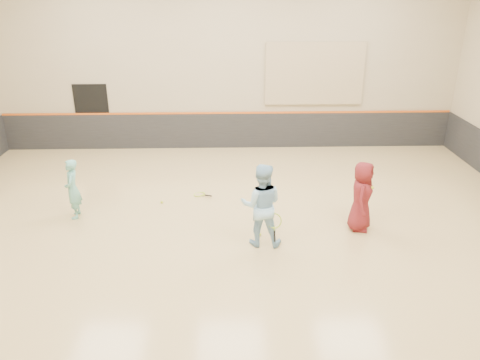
{
  "coord_description": "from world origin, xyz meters",
  "views": [
    {
      "loc": [
        -0.05,
        -9.22,
        5.24
      ],
      "look_at": [
        0.22,
        0.4,
        1.15
      ],
      "focal_mm": 35.0,
      "sensor_mm": 36.0,
      "label": 1
    }
  ],
  "objects_px": {
    "instructor": "(261,205)",
    "spare_racket": "(199,192)",
    "young_man": "(362,196)",
    "girl": "(73,189)"
  },
  "relations": [
    {
      "from": "instructor",
      "to": "spare_racket",
      "type": "distance_m",
      "value": 3.05
    },
    {
      "from": "instructor",
      "to": "young_man",
      "type": "relative_size",
      "value": 1.13
    },
    {
      "from": "instructor",
      "to": "spare_racket",
      "type": "xyz_separation_m",
      "value": [
        -1.46,
        2.54,
        -0.85
      ]
    },
    {
      "from": "instructor",
      "to": "spare_racket",
      "type": "height_order",
      "value": "instructor"
    },
    {
      "from": "instructor",
      "to": "young_man",
      "type": "bearing_deg",
      "value": -159.53
    },
    {
      "from": "girl",
      "to": "instructor",
      "type": "relative_size",
      "value": 0.79
    },
    {
      "from": "girl",
      "to": "spare_racket",
      "type": "xyz_separation_m",
      "value": [
        2.91,
        1.17,
        -0.66
      ]
    },
    {
      "from": "girl",
      "to": "spare_racket",
      "type": "relative_size",
      "value": 2.07
    },
    {
      "from": "young_man",
      "to": "girl",
      "type": "bearing_deg",
      "value": 100.82
    },
    {
      "from": "girl",
      "to": "spare_racket",
      "type": "height_order",
      "value": "girl"
    }
  ]
}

